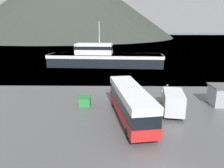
{
  "coord_description": "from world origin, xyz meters",
  "views": [
    {
      "loc": [
        -2.74,
        -11.49,
        9.27
      ],
      "look_at": [
        -3.24,
        15.2,
        2.0
      ],
      "focal_mm": 35.0,
      "sensor_mm": 36.0,
      "label": 1
    }
  ],
  "objects_px": {
    "tour_bus": "(130,102)",
    "delivery_van": "(173,101)",
    "storage_bin": "(85,101)",
    "dock_kiosk": "(223,95)",
    "small_boat": "(142,64)",
    "fishing_boat": "(103,58)"
  },
  "relations": [
    {
      "from": "tour_bus",
      "to": "delivery_van",
      "type": "height_order",
      "value": "tour_bus"
    },
    {
      "from": "storage_bin",
      "to": "dock_kiosk",
      "type": "relative_size",
      "value": 0.49
    },
    {
      "from": "dock_kiosk",
      "to": "small_boat",
      "type": "distance_m",
      "value": 26.33
    },
    {
      "from": "storage_bin",
      "to": "delivery_van",
      "type": "bearing_deg",
      "value": -8.8
    },
    {
      "from": "fishing_boat",
      "to": "small_boat",
      "type": "distance_m",
      "value": 9.08
    },
    {
      "from": "storage_bin",
      "to": "tour_bus",
      "type": "bearing_deg",
      "value": -33.38
    },
    {
      "from": "tour_bus",
      "to": "storage_bin",
      "type": "xyz_separation_m",
      "value": [
        -5.1,
        3.36,
        -1.18
      ]
    },
    {
      "from": "fishing_boat",
      "to": "delivery_van",
      "type": "bearing_deg",
      "value": 21.64
    },
    {
      "from": "fishing_boat",
      "to": "storage_bin",
      "type": "xyz_separation_m",
      "value": [
        -0.76,
        -25.83,
        -1.36
      ]
    },
    {
      "from": "fishing_boat",
      "to": "dock_kiosk",
      "type": "bearing_deg",
      "value": 35.31
    },
    {
      "from": "delivery_van",
      "to": "dock_kiosk",
      "type": "bearing_deg",
      "value": 28.6
    },
    {
      "from": "delivery_van",
      "to": "fishing_boat",
      "type": "relative_size",
      "value": 0.23
    },
    {
      "from": "fishing_boat",
      "to": "dock_kiosk",
      "type": "relative_size",
      "value": 8.7
    },
    {
      "from": "dock_kiosk",
      "to": "small_boat",
      "type": "bearing_deg",
      "value": 104.68
    },
    {
      "from": "small_boat",
      "to": "fishing_boat",
      "type": "bearing_deg",
      "value": -154.91
    },
    {
      "from": "storage_bin",
      "to": "small_boat",
      "type": "relative_size",
      "value": 0.18
    },
    {
      "from": "delivery_van",
      "to": "small_boat",
      "type": "bearing_deg",
      "value": 98.67
    },
    {
      "from": "storage_bin",
      "to": "small_boat",
      "type": "bearing_deg",
      "value": 69.83
    },
    {
      "from": "fishing_boat",
      "to": "dock_kiosk",
      "type": "xyz_separation_m",
      "value": [
        15.59,
        -24.94,
        -0.8
      ]
    },
    {
      "from": "storage_bin",
      "to": "dock_kiosk",
      "type": "distance_m",
      "value": 16.38
    },
    {
      "from": "small_boat",
      "to": "dock_kiosk",
      "type": "bearing_deg",
      "value": -53.54
    },
    {
      "from": "delivery_van",
      "to": "storage_bin",
      "type": "height_order",
      "value": "delivery_van"
    }
  ]
}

